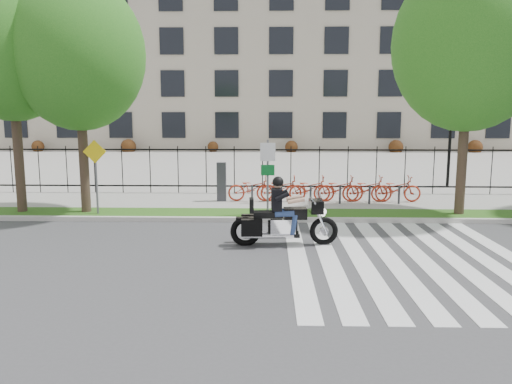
{
  "coord_description": "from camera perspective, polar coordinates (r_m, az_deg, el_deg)",
  "views": [
    {
      "loc": [
        1.51,
        -11.83,
        3.46
      ],
      "look_at": [
        1.1,
        3.0,
        1.16
      ],
      "focal_mm": 35.0,
      "sensor_mm": 36.0,
      "label": 1
    }
  ],
  "objects": [
    {
      "name": "crosswalk_stripes",
      "position": [
        12.76,
        16.74,
        -7.27
      ],
      "size": [
        5.7,
        8.0,
        0.01
      ],
      "primitive_type": null,
      "color": "silver",
      "rests_on": "ground"
    },
    {
      "name": "office_building",
      "position": [
        57.14,
        0.06,
        15.37
      ],
      "size": [
        60.0,
        21.9,
        20.15
      ],
      "color": "#AEA38C",
      "rests_on": "ground"
    },
    {
      "name": "curb",
      "position": [
        16.35,
        -3.74,
        -3.15
      ],
      "size": [
        60.0,
        0.2,
        0.15
      ],
      "primitive_type": "cube",
      "color": "#B2AFA8",
      "rests_on": "ground"
    },
    {
      "name": "sign_pole_regulatory",
      "position": [
        16.5,
        1.35,
        2.83
      ],
      "size": [
        0.5,
        0.09,
        2.5
      ],
      "color": "#59595B",
      "rests_on": "grass_verge"
    },
    {
      "name": "lamp_post_right",
      "position": [
        25.3,
        21.4,
        7.65
      ],
      "size": [
        1.06,
        0.7,
        4.25
      ],
      "color": "black",
      "rests_on": "ground"
    },
    {
      "name": "bike_share_station",
      "position": [
        19.34,
        7.57,
        0.4
      ],
      "size": [
        7.83,
        0.87,
        1.5
      ],
      "color": "#2D2D33",
      "rests_on": "sidewalk"
    },
    {
      "name": "sidewalk",
      "position": [
        19.63,
        -2.84,
        -1.12
      ],
      "size": [
        60.0,
        3.5,
        0.15
      ],
      "primitive_type": "cube",
      "color": "gray",
      "rests_on": "ground"
    },
    {
      "name": "iron_fence",
      "position": [
        21.21,
        -2.5,
        2.56
      ],
      "size": [
        30.0,
        0.06,
        2.0
      ],
      "primitive_type": null,
      "color": "black",
      "rests_on": "sidewalk"
    },
    {
      "name": "grass_verge",
      "position": [
        17.18,
        -3.48,
        -2.56
      ],
      "size": [
        60.0,
        1.5,
        0.15
      ],
      "primitive_type": "cube",
      "color": "#245014",
      "rests_on": "ground"
    },
    {
      "name": "street_tree_0",
      "position": [
        18.96,
        -26.22,
        14.28
      ],
      "size": [
        4.07,
        4.07,
        7.76
      ],
      "color": "#33251C",
      "rests_on": "grass_verge"
    },
    {
      "name": "street_tree_2",
      "position": [
        18.11,
        23.21,
        15.27
      ],
      "size": [
        4.91,
        4.91,
        8.39
      ],
      "color": "#33251C",
      "rests_on": "grass_verge"
    },
    {
      "name": "plaza",
      "position": [
        37.02,
        -0.76,
        3.54
      ],
      "size": [
        80.0,
        34.0,
        0.1
      ],
      "primitive_type": "cube",
      "color": "gray",
      "rests_on": "ground"
    },
    {
      "name": "ground",
      "position": [
        12.42,
        -5.49,
        -7.41
      ],
      "size": [
        120.0,
        120.0,
        0.0
      ],
      "primitive_type": "plane",
      "color": "#3D3D40",
      "rests_on": "ground"
    },
    {
      "name": "motorcycle_rider",
      "position": [
        13.32,
        3.19,
        -2.97
      ],
      "size": [
        2.9,
        0.87,
        2.23
      ],
      "color": "black",
      "rests_on": "ground"
    },
    {
      "name": "sign_pole_warning",
      "position": [
        17.5,
        -17.86,
        2.76
      ],
      "size": [
        0.78,
        0.09,
        2.49
      ],
      "color": "#59595B",
      "rests_on": "grass_verge"
    },
    {
      "name": "street_tree_1",
      "position": [
        18.04,
        -19.66,
        14.59
      ],
      "size": [
        4.39,
        4.39,
        7.82
      ],
      "color": "#33251C",
      "rests_on": "grass_verge"
    }
  ]
}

